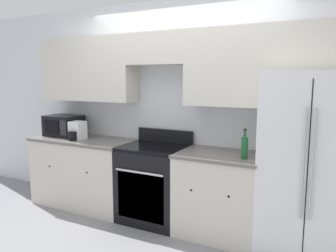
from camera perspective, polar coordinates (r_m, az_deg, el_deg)
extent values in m
plane|color=gray|center=(3.77, -2.27, -18.18)|extent=(12.00, 12.00, 0.00)
cube|color=silver|center=(3.98, 2.31, 2.83)|extent=(8.00, 0.06, 2.60)
cube|color=beige|center=(4.47, -13.57, 9.54)|extent=(1.37, 0.33, 0.81)
cube|color=beige|center=(3.88, -1.44, 13.28)|extent=(0.74, 0.33, 0.36)
cube|color=beige|center=(3.45, 17.30, 9.82)|extent=(1.75, 0.33, 0.81)
cube|color=beige|center=(4.53, -14.27, -7.94)|extent=(1.37, 0.62, 0.86)
cube|color=slate|center=(4.43, -14.47, -2.36)|extent=(1.40, 0.64, 0.03)
sphere|color=black|center=(4.50, -19.89, -6.60)|extent=(0.03, 0.03, 0.03)
sphere|color=black|center=(4.08, -13.90, -7.86)|extent=(0.03, 0.03, 0.03)
cube|color=beige|center=(3.63, 8.89, -11.93)|extent=(0.87, 0.62, 0.86)
cube|color=slate|center=(3.50, 9.06, -5.01)|extent=(0.89, 0.64, 0.03)
sphere|color=black|center=(3.38, 4.08, -11.06)|extent=(0.03, 0.03, 0.03)
sphere|color=black|center=(3.26, 10.54, -11.95)|extent=(0.03, 0.03, 0.03)
cube|color=black|center=(3.94, -2.45, -10.22)|extent=(0.74, 0.62, 0.86)
cube|color=black|center=(3.71, -4.83, -12.16)|extent=(0.59, 0.01, 0.55)
cube|color=black|center=(3.82, -2.50, -3.83)|extent=(0.74, 0.62, 0.04)
cube|color=black|center=(4.04, -0.53, -1.70)|extent=(0.74, 0.04, 0.16)
cylinder|color=silver|center=(3.59, -5.11, -8.06)|extent=(0.59, 0.02, 0.02)
cube|color=white|center=(3.41, 23.58, -6.06)|extent=(0.88, 0.76, 1.75)
cube|color=black|center=(3.05, 23.10, -7.71)|extent=(0.01, 0.01, 1.61)
cylinder|color=#B7B7BC|center=(3.00, 22.49, -6.19)|extent=(0.02, 0.02, 0.96)
cylinder|color=#B7B7BC|center=(3.00, 23.83, -6.28)|extent=(0.02, 0.02, 0.96)
cube|color=black|center=(4.71, -17.67, 0.10)|extent=(0.47, 0.36, 0.28)
cube|color=black|center=(4.62, -19.62, -0.16)|extent=(0.26, 0.01, 0.18)
cube|color=#262628|center=(4.47, -17.82, -0.34)|extent=(0.10, 0.01, 0.20)
cylinder|color=#195928|center=(3.29, 13.19, -3.75)|extent=(0.06, 0.06, 0.22)
cylinder|color=#195928|center=(3.26, 13.27, -1.38)|extent=(0.03, 0.03, 0.06)
cylinder|color=black|center=(3.26, 13.29, -0.65)|extent=(0.03, 0.03, 0.02)
cube|color=white|center=(4.39, -15.44, -0.72)|extent=(0.17, 0.17, 0.23)
cylinder|color=black|center=(4.33, -16.28, -1.56)|extent=(0.12, 0.12, 0.10)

